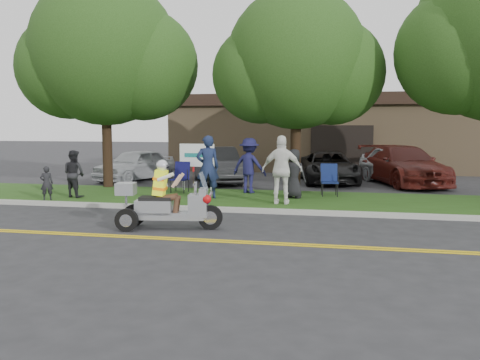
% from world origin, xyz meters
% --- Properties ---
extents(ground, '(120.00, 120.00, 0.00)m').
position_xyz_m(ground, '(0.00, 0.00, 0.00)').
color(ground, '#28282B').
rests_on(ground, ground).
extents(centerline_near, '(60.00, 0.10, 0.01)m').
position_xyz_m(centerline_near, '(0.00, -0.58, 0.01)').
color(centerline_near, gold).
rests_on(centerline_near, ground).
extents(centerline_far, '(60.00, 0.10, 0.01)m').
position_xyz_m(centerline_far, '(0.00, -0.42, 0.01)').
color(centerline_far, gold).
rests_on(centerline_far, ground).
extents(curb, '(60.00, 0.25, 0.12)m').
position_xyz_m(curb, '(0.00, 3.05, 0.06)').
color(curb, '#A8A89E').
rests_on(curb, ground).
extents(grass_verge, '(60.00, 4.00, 0.10)m').
position_xyz_m(grass_verge, '(0.00, 5.20, 0.06)').
color(grass_verge, '#234412').
rests_on(grass_verge, ground).
extents(commercial_building, '(18.00, 8.20, 4.00)m').
position_xyz_m(commercial_building, '(2.00, 18.98, 2.01)').
color(commercial_building, '#9E7F5B').
rests_on(commercial_building, ground).
extents(tree_left, '(6.62, 5.40, 7.78)m').
position_xyz_m(tree_left, '(-6.44, 7.03, 4.85)').
color(tree_left, '#332114').
rests_on(tree_left, ground).
extents(tree_mid, '(5.88, 4.80, 7.05)m').
position_xyz_m(tree_mid, '(0.55, 7.23, 4.43)').
color(tree_mid, '#332114').
rests_on(tree_mid, ground).
extents(business_sign, '(1.25, 0.06, 1.75)m').
position_xyz_m(business_sign, '(-2.90, 6.60, 1.26)').
color(business_sign, silver).
rests_on(business_sign, ground).
extents(trike_scooter, '(2.46, 0.94, 1.61)m').
position_xyz_m(trike_scooter, '(-1.86, 0.46, 0.56)').
color(trike_scooter, black).
rests_on(trike_scooter, ground).
extents(lawn_chair_a, '(0.61, 0.63, 1.04)m').
position_xyz_m(lawn_chair_a, '(1.70, 6.23, 0.69)').
color(lawn_chair_a, black).
rests_on(lawn_chair_a, grass_verge).
extents(lawn_chair_b, '(0.59, 0.61, 1.04)m').
position_xyz_m(lawn_chair_b, '(-3.33, 6.09, 0.69)').
color(lawn_chair_b, black).
rests_on(lawn_chair_b, grass_verge).
extents(spectator_adult_left, '(0.83, 0.68, 1.98)m').
position_xyz_m(spectator_adult_left, '(-2.02, 4.82, 1.09)').
color(spectator_adult_left, '#182243').
rests_on(spectator_adult_left, grass_verge).
extents(spectator_adult_mid, '(0.87, 0.76, 1.51)m').
position_xyz_m(spectator_adult_mid, '(-6.27, 4.17, 0.86)').
color(spectator_adult_mid, black).
rests_on(spectator_adult_mid, grass_verge).
extents(spectator_adult_right, '(1.18, 0.52, 2.00)m').
position_xyz_m(spectator_adult_right, '(0.42, 4.10, 1.11)').
color(spectator_adult_right, white).
rests_on(spectator_adult_right, grass_verge).
extents(spectator_chair_a, '(1.34, 0.98, 1.87)m').
position_xyz_m(spectator_chair_a, '(-0.98, 6.32, 1.04)').
color(spectator_chair_a, '#1A1947').
rests_on(spectator_chair_a, grass_verge).
extents(spectator_chair_b, '(0.86, 0.68, 1.56)m').
position_xyz_m(spectator_chair_b, '(0.63, 5.40, 0.88)').
color(spectator_chair_b, black).
rests_on(spectator_chair_b, grass_verge).
extents(child_left, '(0.46, 0.41, 1.05)m').
position_xyz_m(child_left, '(-6.75, 3.40, 0.63)').
color(child_left, black).
rests_on(child_left, grass_verge).
extents(child_right, '(0.51, 0.48, 0.85)m').
position_xyz_m(child_right, '(-3.35, 4.35, 0.53)').
color(child_right, white).
rests_on(child_right, grass_verge).
extents(parked_car_far_left, '(2.80, 4.35, 1.38)m').
position_xyz_m(parked_car_far_left, '(-6.69, 9.95, 0.69)').
color(parked_car_far_left, '#B4B7BC').
rests_on(parked_car_far_left, ground).
extents(parked_car_left, '(3.27, 4.76, 1.49)m').
position_xyz_m(parked_car_left, '(-3.03, 9.93, 0.74)').
color(parked_car_left, '#28282A').
rests_on(parked_car_left, ground).
extents(parked_car_mid, '(3.00, 5.00, 1.30)m').
position_xyz_m(parked_car_mid, '(1.50, 10.98, 0.65)').
color(parked_car_mid, black).
rests_on(parked_car_mid, ground).
extents(parked_car_right, '(3.83, 5.82, 1.57)m').
position_xyz_m(parked_car_right, '(4.50, 10.97, 0.78)').
color(parked_car_right, '#551913').
rests_on(parked_car_right, ground).
extents(parked_car_far_right, '(3.61, 5.06, 1.60)m').
position_xyz_m(parked_car_far_right, '(4.41, 10.99, 0.80)').
color(parked_car_far_right, '#BABCC2').
rests_on(parked_car_far_right, ground).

